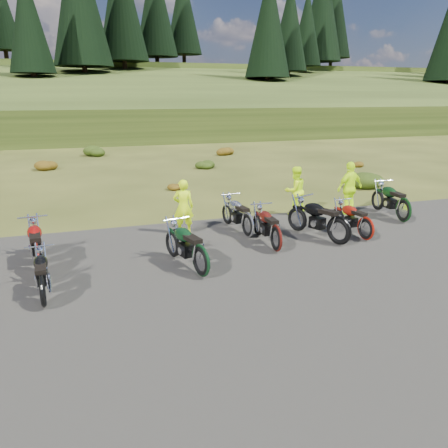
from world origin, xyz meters
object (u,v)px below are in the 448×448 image
object	(u,v)px
motorcycle_3	(248,238)
person_middle	(183,208)
motorcycle_7	(402,222)
motorcycle_0	(45,308)

from	to	relation	value
motorcycle_3	person_middle	world-z (taller)	person_middle
motorcycle_3	person_middle	distance (m)	2.14
motorcycle_7	person_middle	xyz separation A→B (m)	(-7.25, 0.97, 0.84)
motorcycle_0	person_middle	size ratio (longest dim) A/B	1.11
person_middle	motorcycle_7	bearing A→B (deg)	-174.43
motorcycle_3	motorcycle_7	world-z (taller)	motorcycle_7
motorcycle_7	person_middle	size ratio (longest dim) A/B	1.37
motorcycle_3	person_middle	bearing A→B (deg)	55.21
motorcycle_3	person_middle	size ratio (longest dim) A/B	1.26
motorcycle_7	person_middle	world-z (taller)	person_middle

